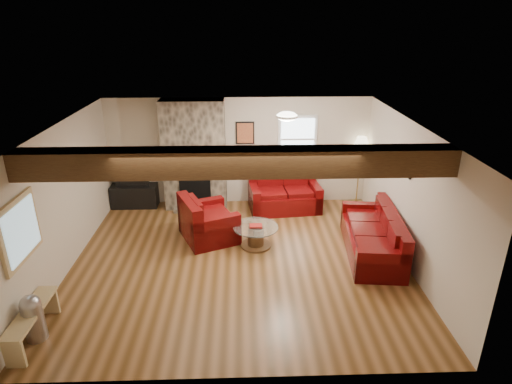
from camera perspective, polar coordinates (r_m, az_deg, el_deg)
room at (r=7.37m, az=-2.38°, el=-0.81°), size 8.00×8.00×8.00m
oak_beam at (r=5.83m, az=-2.60°, el=3.97°), size 6.00×0.36×0.38m
chimney_breast at (r=9.78m, az=-8.20°, el=4.69°), size 1.40×0.67×2.50m
back_window at (r=9.92m, az=5.54°, el=7.05°), size 0.90×0.08×1.10m
hatch_window at (r=6.66m, az=-28.95°, el=-4.52°), size 0.08×1.00×0.90m
ceiling_dome at (r=7.91m, az=4.14°, el=9.83°), size 0.40×0.40×0.18m
artwork_back at (r=9.80m, az=-1.46°, el=7.87°), size 0.42×0.06×0.52m
artwork_right at (r=8.01m, az=19.30°, el=3.66°), size 0.06×0.55×0.42m
sofa_three at (r=8.27m, az=15.25°, el=-5.36°), size 1.10×2.21×0.82m
loveseat at (r=9.80m, az=3.83°, el=-0.08°), size 1.67×1.07×0.84m
armchair_red at (r=8.56m, az=-6.35°, el=-3.44°), size 1.31×1.38×0.89m
coffee_table at (r=8.30m, az=-0.02°, el=-5.94°), size 0.87×0.87×0.46m
tv_cabinet at (r=10.40m, az=-15.85°, el=-0.49°), size 1.05×0.42×0.53m
television at (r=10.23m, az=-16.13°, el=2.01°), size 0.77×0.10×0.44m
floor_lamp at (r=10.10m, az=13.85°, el=5.84°), size 0.42×0.42×1.63m
pine_bench at (r=6.87m, az=-27.58°, el=-15.41°), size 0.28×1.18×0.44m
pedal_bin at (r=6.78m, az=-27.58°, el=-14.60°), size 0.37×0.37×0.70m
coal_bucket at (r=9.40m, az=-6.80°, el=-2.88°), size 0.36×0.36×0.33m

